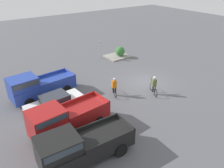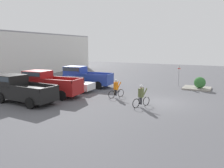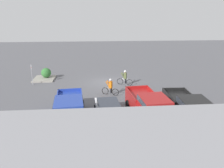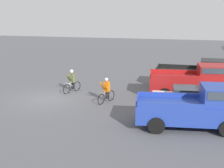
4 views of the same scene
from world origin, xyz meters
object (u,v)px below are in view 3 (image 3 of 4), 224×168
at_px(pickup_truck_1, 148,106).
at_px(cyclist_0, 110,87).
at_px(pickup_truck_2, 70,109).
at_px(sedan_0, 108,111).
at_px(cyclist_1, 125,78).
at_px(shrub, 46,73).
at_px(pickup_truck_0, 187,108).
at_px(fire_lane_sign, 32,73).

height_order(pickup_truck_1, cyclist_0, pickup_truck_1).
bearing_deg(cyclist_0, pickup_truck_2, 59.90).
bearing_deg(sedan_0, cyclist_1, -105.95).
bearing_deg(pickup_truck_1, shrub, -50.73).
distance_m(cyclist_0, cyclist_1, 3.50).
relative_size(pickup_truck_0, shrub, 4.70).
xyz_separation_m(pickup_truck_1, cyclist_1, (0.49, -8.64, -0.34)).
bearing_deg(pickup_truck_2, cyclist_0, -120.10).
height_order(sedan_0, pickup_truck_2, pickup_truck_2).
bearing_deg(pickup_truck_0, pickup_truck_2, -2.68).
bearing_deg(sedan_0, fire_lane_sign, -49.07).
xyz_separation_m(pickup_truck_2, cyclist_1, (-5.10, -8.64, -0.31)).
bearing_deg(pickup_truck_0, pickup_truck_1, -8.09).
relative_size(cyclist_0, fire_lane_sign, 0.71).
distance_m(pickup_truck_2, shrub, 12.49).
relative_size(pickup_truck_2, shrub, 4.77).
xyz_separation_m(fire_lane_sign, shrub, (-1.01, -2.36, -0.67)).
bearing_deg(cyclist_0, pickup_truck_1, 112.25).
relative_size(pickup_truck_1, cyclist_1, 3.26).
bearing_deg(shrub, pickup_truck_1, 129.27).
relative_size(sedan_0, shrub, 3.90).
xyz_separation_m(sedan_0, cyclist_0, (-0.53, -5.23, 0.10)).
relative_size(fire_lane_sign, shrub, 1.99).
distance_m(pickup_truck_1, cyclist_0, 6.12).
bearing_deg(shrub, sedan_0, 120.91).
height_order(pickup_truck_0, pickup_truck_1, pickup_truck_1).
bearing_deg(fire_lane_sign, pickup_truck_2, 118.23).
height_order(pickup_truck_1, shrub, pickup_truck_1).
height_order(pickup_truck_1, cyclist_1, pickup_truck_1).
distance_m(pickup_truck_1, sedan_0, 2.91).
height_order(pickup_truck_2, shrub, pickup_truck_2).
xyz_separation_m(sedan_0, pickup_truck_2, (2.75, 0.42, 0.45)).
distance_m(pickup_truck_0, shrub, 17.39).
bearing_deg(pickup_truck_1, cyclist_1, -86.75).
height_order(pickup_truck_1, fire_lane_sign, fire_lane_sign).
distance_m(cyclist_1, shrub, 9.69).
distance_m(cyclist_0, fire_lane_sign, 9.18).
bearing_deg(shrub, cyclist_0, 140.04).
relative_size(pickup_truck_2, cyclist_0, 3.38).
xyz_separation_m(pickup_truck_0, sedan_0, (5.58, -0.81, -0.42)).
bearing_deg(pickup_truck_1, pickup_truck_0, 171.91).
relative_size(pickup_truck_0, cyclist_0, 3.33).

